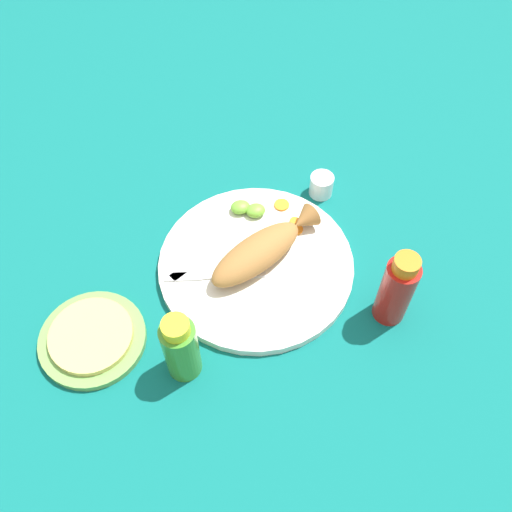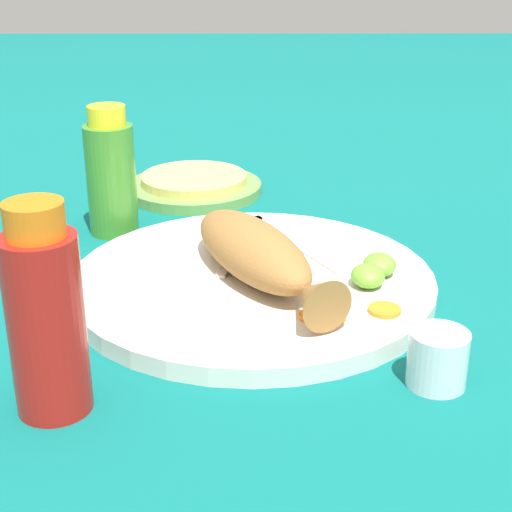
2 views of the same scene
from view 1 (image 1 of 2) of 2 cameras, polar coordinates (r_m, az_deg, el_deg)
The scene contains 15 objects.
ground_plane at distance 1.08m, azimuth -0.00°, elevation -1.15°, with size 4.00×4.00×0.00m, color #0C605B.
main_plate at distance 1.07m, azimuth -0.00°, elevation -0.88°, with size 0.36×0.36×0.02m, color silver.
fried_fish at distance 1.04m, azimuth 0.58°, elevation 0.63°, with size 0.24×0.16×0.05m.
fork_near at distance 1.04m, azimuth -4.82°, elevation -2.08°, with size 0.18×0.05×0.00m.
fork_far at distance 1.07m, azimuth -5.10°, elevation 0.16°, with size 0.17×0.10×0.00m.
carrot_slice_near at distance 1.10m, azimuth 4.08°, elevation 2.67°, with size 0.02×0.02×0.00m, color orange.
carrot_slice_mid at distance 1.12m, azimuth 3.90°, elevation 3.48°, with size 0.02×0.02×0.00m, color orange.
carrot_slice_far at distance 1.14m, azimuth 2.59°, elevation 5.13°, with size 0.03×0.03×0.00m, color orange.
lime_wedge_main at distance 1.12m, azimuth -0.04°, elevation 4.57°, with size 0.04×0.03×0.02m, color #6BB233.
lime_wedge_side at distance 1.13m, azimuth -1.69°, elevation 4.88°, with size 0.04×0.03×0.02m, color #6BB233.
hot_sauce_bottle_red at distance 0.99m, azimuth 13.88°, elevation -3.28°, with size 0.06×0.06×0.17m.
hot_sauce_bottle_green at distance 0.92m, azimuth -7.54°, elevation -9.10°, with size 0.06×0.06×0.15m.
salt_cup at distance 1.18m, azimuth 6.54°, elevation 6.95°, with size 0.05×0.05×0.05m.
tortilla_plate at distance 1.03m, azimuth -16.01°, elevation -7.99°, with size 0.18×0.18×0.01m, color #6B9E4C.
tortilla_stack at distance 1.02m, azimuth -16.18°, elevation -7.66°, with size 0.14×0.14×0.01m, color #E0C666.
Camera 1 is at (0.14, 0.57, 0.90)m, focal length 40.00 mm.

